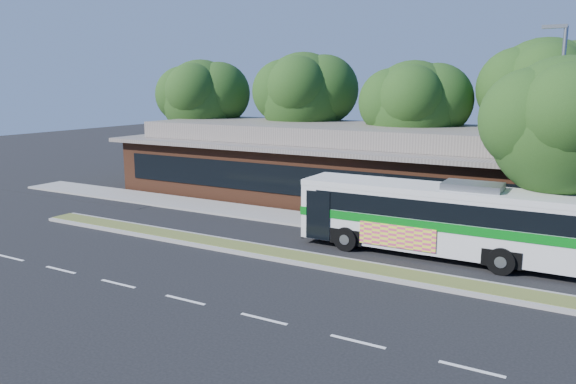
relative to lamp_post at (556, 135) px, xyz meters
name	(u,v)px	position (x,y,z in m)	size (l,w,h in m)	color
ground	(267,259)	(-9.56, -6.00, -4.90)	(120.00, 120.00, 0.00)	black
median_strip	(275,253)	(-9.56, -5.40, -4.83)	(26.00, 1.10, 0.15)	#515C27
sidewalk	(335,223)	(-9.56, 0.40, -4.84)	(44.00, 2.60, 0.12)	gray
parking_lot	(126,183)	(-27.56, 4.00, -4.90)	(14.00, 12.00, 0.01)	black
plaza_building	(383,166)	(-9.56, 6.99, -2.77)	(33.20, 11.20, 4.45)	#582E1B
lamp_post	(556,135)	(0.00, 0.00, 0.00)	(0.93, 0.18, 9.07)	slate
tree_bg_a	(207,98)	(-24.15, 9.14, 0.97)	(6.47, 5.80, 8.63)	black
tree_bg_b	(310,95)	(-16.13, 10.14, 1.24)	(6.69, 6.00, 9.00)	black
tree_bg_c	(420,106)	(-8.16, 9.13, 0.69)	(6.24, 5.60, 8.26)	black
tree_bg_d	(552,92)	(-1.12, 10.15, 1.52)	(6.91, 6.20, 9.37)	black
transit_bus	(437,214)	(-3.88, -2.20, -3.17)	(11.12, 2.70, 3.11)	silver
sedan	(166,178)	(-23.33, 3.50, -4.16)	(2.10, 5.16, 1.50)	silver
sidewalk_tree	(576,125)	(0.68, -0.21, 0.42)	(6.09, 5.47, 7.93)	black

